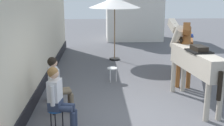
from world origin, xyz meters
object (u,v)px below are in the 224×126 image
Objects in this scene: saddled_horse_near at (194,60)px; cafe_parasol at (115,3)px; seated_visitor_far at (57,82)px; saddled_horse_far at (185,45)px; spare_stool_white at (112,70)px; seated_visitor_near at (58,96)px; satchel_bag at (51,97)px.

cafe_parasol is at bearing 109.78° from saddled_horse_near.
saddled_horse_far reaches higher than seated_visitor_far.
cafe_parasol is 5.61× the size of spare_stool_white.
seated_visitor_near is at bearing -80.78° from seated_visitor_far.
cafe_parasol reaches higher than spare_stool_white.
seated_visitor_near is at bearing -137.42° from saddled_horse_far.
seated_visitor_near is at bearing -111.74° from spare_stool_white.
saddled_horse_near and saddled_horse_far have the same top height.
cafe_parasol reaches higher than saddled_horse_near.
cafe_parasol reaches higher than saddled_horse_far.
saddled_horse_near is 2.81m from spare_stool_white.
spare_stool_white is (1.44, 2.31, -0.38)m from seated_visitor_far.
seated_visitor_far is at bearing -172.25° from saddled_horse_near.
satchel_bag is (-4.09, -1.62, -1.06)m from saddled_horse_far.
seated_visitor_far is 4.96× the size of satchel_bag.
cafe_parasol is at bearing 85.03° from spare_stool_white.
spare_stool_white is (-2.35, -0.12, -0.76)m from saddled_horse_far.
seated_visitor_near reaches higher than satchel_bag.
cafe_parasol is 3.55m from spare_stool_white.
seated_visitor_near is at bearing -157.08° from saddled_horse_near.
seated_visitor_near is at bearing -165.01° from satchel_bag.
seated_visitor_far is at bearing -107.85° from cafe_parasol.
spare_stool_white is (1.29, 3.23, -0.38)m from seated_visitor_near.
saddled_horse_near is 10.67× the size of satchel_bag.
seated_visitor_near reaches higher than spare_stool_white.
seated_visitor_far is 2.75m from spare_stool_white.
seated_visitor_near and seated_visitor_far have the same top height.
spare_stool_white is (-0.26, -2.94, -1.96)m from cafe_parasol.
saddled_horse_far is (3.79, 2.43, 0.38)m from seated_visitor_far.
cafe_parasol reaches higher than satchel_bag.
spare_stool_white is 2.32m from satchel_bag.
spare_stool_white is at bearing 136.94° from saddled_horse_near.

